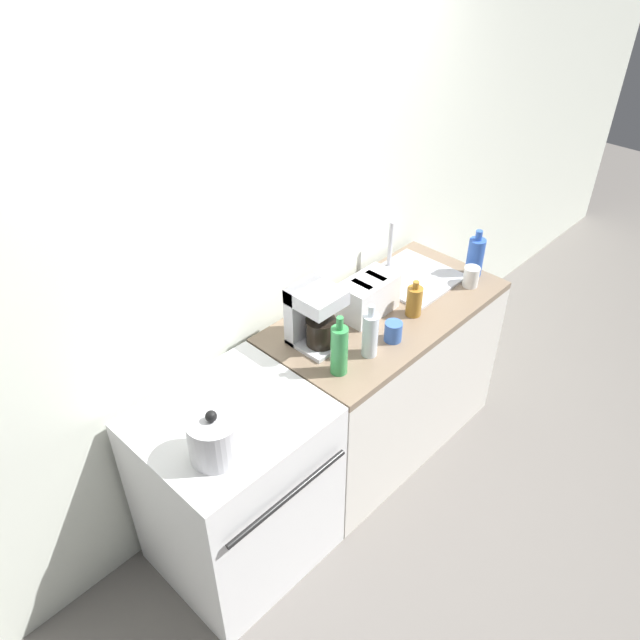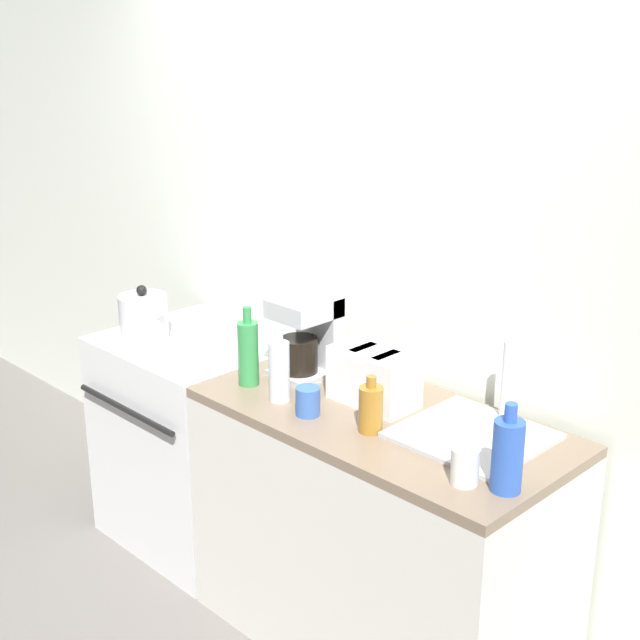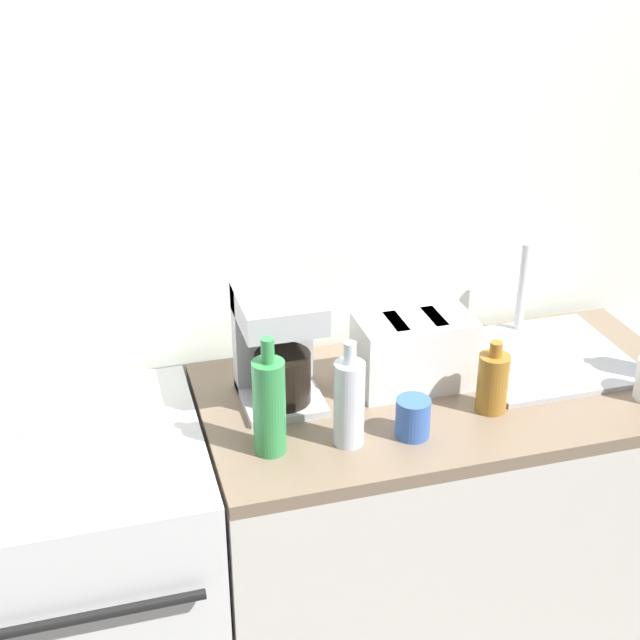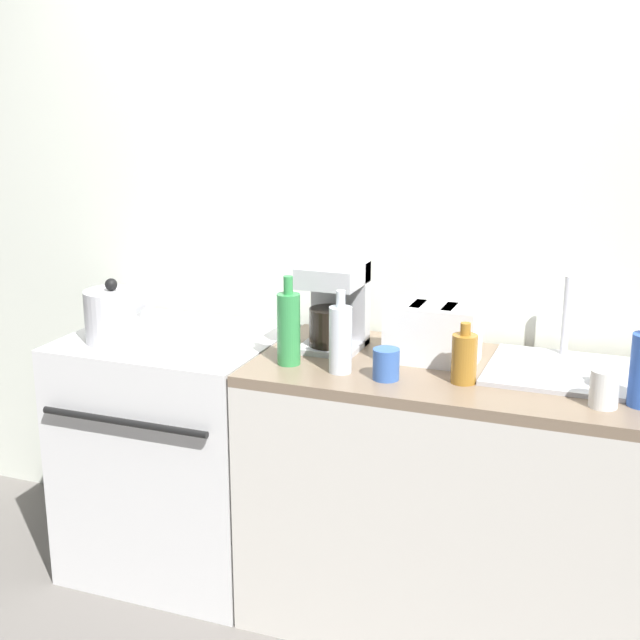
# 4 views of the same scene
# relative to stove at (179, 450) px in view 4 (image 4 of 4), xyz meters

# --- Properties ---
(ground_plane) EXTENTS (12.00, 12.00, 0.00)m
(ground_plane) POSITION_rel_stove_xyz_m (0.57, -0.32, -0.47)
(ground_plane) COLOR slate
(wall_back) EXTENTS (8.00, 0.05, 2.60)m
(wall_back) POSITION_rel_stove_xyz_m (0.57, 0.38, 0.83)
(wall_back) COLOR silver
(wall_back) RESTS_ON ground_plane
(stove) EXTENTS (0.74, 0.68, 0.91)m
(stove) POSITION_rel_stove_xyz_m (0.00, 0.00, 0.00)
(stove) COLOR silver
(stove) RESTS_ON ground_plane
(counter_block) EXTENTS (1.30, 0.65, 0.91)m
(counter_block) POSITION_rel_stove_xyz_m (1.03, 0.00, -0.01)
(counter_block) COLOR silver
(counter_block) RESTS_ON ground_plane
(kettle) EXTENTS (0.25, 0.20, 0.23)m
(kettle) POSITION_rel_stove_xyz_m (-0.16, -0.13, 0.54)
(kettle) COLOR silver
(kettle) RESTS_ON stove
(toaster) EXTENTS (0.30, 0.17, 0.19)m
(toaster) POSITION_rel_stove_xyz_m (0.94, 0.06, 0.54)
(toaster) COLOR white
(toaster) RESTS_ON counter_block
(coffee_maker) EXTENTS (0.20, 0.22, 0.30)m
(coffee_maker) POSITION_rel_stove_xyz_m (0.59, 0.09, 0.60)
(coffee_maker) COLOR #B7B7BC
(coffee_maker) RESTS_ON counter_block
(sink_tray) EXTENTS (0.43, 0.42, 0.28)m
(sink_tray) POSITION_rel_stove_xyz_m (1.35, 0.09, 0.46)
(sink_tray) COLOR #B7B7BC
(sink_tray) RESTS_ON counter_block
(bottle_green) EXTENTS (0.08, 0.08, 0.29)m
(bottle_green) POSITION_rel_stove_xyz_m (0.51, -0.14, 0.57)
(bottle_green) COLOR #338C47
(bottle_green) RESTS_ON counter_block
(bottle_amber) EXTENTS (0.08, 0.08, 0.19)m
(bottle_amber) POSITION_rel_stove_xyz_m (1.09, -0.11, 0.52)
(bottle_amber) COLOR #9E6B23
(bottle_amber) RESTS_ON counter_block
(bottle_clear) EXTENTS (0.07, 0.07, 0.27)m
(bottle_clear) POSITION_rel_stove_xyz_m (0.70, -0.16, 0.56)
(bottle_clear) COLOR silver
(bottle_clear) RESTS_ON counter_block
(cup_white) EXTENTS (0.08, 0.08, 0.11)m
(cup_white) POSITION_rel_stove_xyz_m (1.50, -0.18, 0.50)
(cup_white) COLOR white
(cup_white) RESTS_ON counter_block
(cup_blue) EXTENTS (0.08, 0.08, 0.10)m
(cup_blue) POSITION_rel_stove_xyz_m (0.85, -0.17, 0.49)
(cup_blue) COLOR #3860B2
(cup_blue) RESTS_ON counter_block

